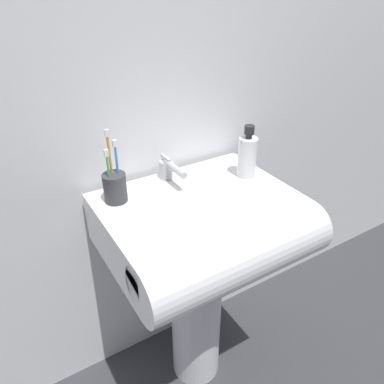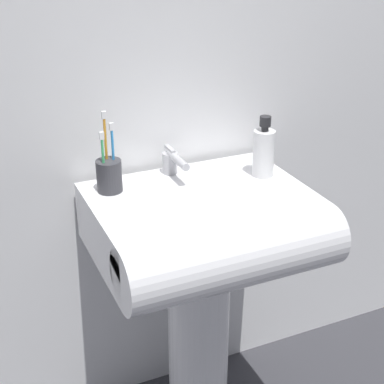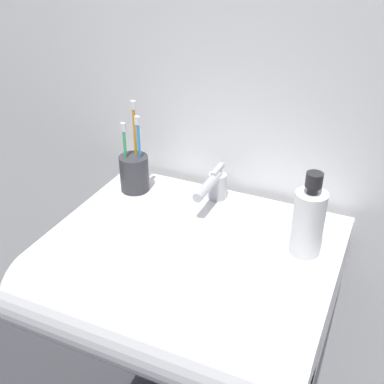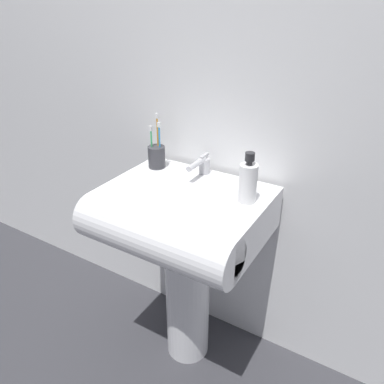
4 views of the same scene
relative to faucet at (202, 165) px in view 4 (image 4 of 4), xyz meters
name	(u,v)px [view 4 (image 4 of 4)]	position (x,y,z in m)	size (l,w,h in m)	color
ground_plane	(188,347)	(0.02, -0.14, -0.86)	(6.00, 6.00, 0.00)	#38383D
wall_back	(222,71)	(0.02, 0.11, 0.34)	(5.00, 0.05, 2.40)	white
sink_pedestal	(188,293)	(0.02, -0.14, -0.53)	(0.19, 0.19, 0.65)	white
sink_basin	(178,217)	(0.02, -0.20, -0.13)	(0.59, 0.49, 0.17)	white
faucet	(202,165)	(0.00, 0.00, 0.00)	(0.04, 0.15, 0.08)	#B7B7BC
toothbrush_cup	(157,156)	(-0.20, -0.03, 0.01)	(0.07, 0.07, 0.22)	#38383D
soap_bottle	(248,182)	(0.24, -0.11, 0.03)	(0.06, 0.06, 0.18)	white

